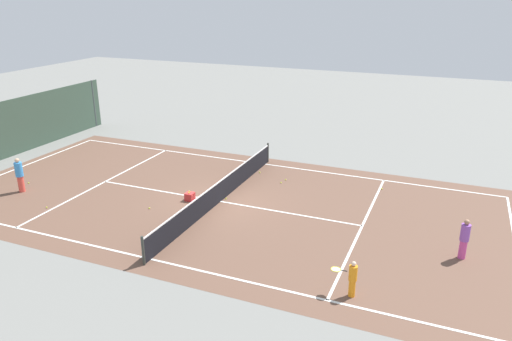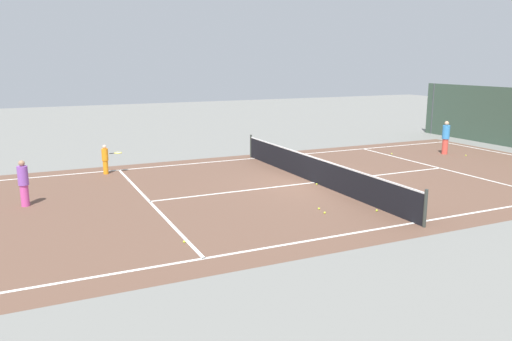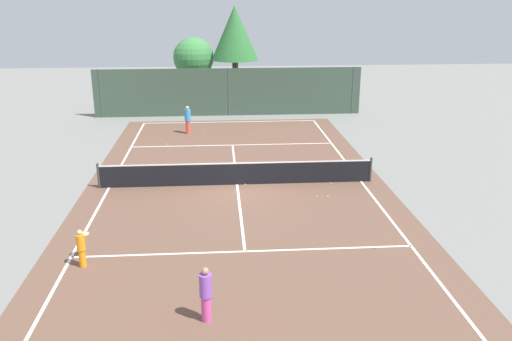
% 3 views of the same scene
% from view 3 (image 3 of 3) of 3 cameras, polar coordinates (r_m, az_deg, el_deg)
% --- Properties ---
extents(ground_plane, '(80.00, 80.00, 0.00)m').
position_cam_3_polar(ground_plane, '(23.36, -2.03, -1.51)').
color(ground_plane, slate).
extents(court_surface, '(13.00, 25.00, 0.01)m').
position_cam_3_polar(court_surface, '(23.36, -2.03, -1.50)').
color(court_surface, brown).
rests_on(court_surface, ground_plane).
extents(tennis_net, '(11.90, 0.10, 1.10)m').
position_cam_3_polar(tennis_net, '(23.19, -2.04, -0.32)').
color(tennis_net, '#333833').
rests_on(tennis_net, ground_plane).
extents(perimeter_fence, '(18.00, 0.12, 3.20)m').
position_cam_3_polar(perimeter_fence, '(36.52, -2.93, 8.34)').
color(perimeter_fence, '#384C3D').
rests_on(perimeter_fence, ground_plane).
extents(tree_0, '(3.03, 3.03, 4.86)m').
position_cam_3_polar(tree_0, '(41.21, -6.68, 11.82)').
color(tree_0, brown).
rests_on(tree_0, ground_plane).
extents(tree_1, '(3.44, 3.44, 7.13)m').
position_cam_3_polar(tree_1, '(39.86, -2.27, 14.36)').
color(tree_1, brown).
rests_on(tree_1, ground_plane).
extents(player_0, '(0.35, 0.35, 1.66)m').
position_cam_3_polar(player_0, '(32.00, -7.27, 5.41)').
color(player_0, '#E54C3F').
rests_on(player_0, ground_plane).
extents(player_1, '(0.34, 0.83, 1.22)m').
position_cam_3_polar(player_1, '(17.16, -18.10, -7.77)').
color(player_1, orange).
rests_on(player_1, ground_plane).
extents(player_2, '(0.32, 0.32, 1.51)m').
position_cam_3_polar(player_2, '(13.82, -5.36, -12.94)').
color(player_2, '#D14799').
rests_on(player_2, ground_plane).
extents(ball_crate, '(0.39, 0.37, 0.43)m').
position_cam_3_polar(ball_crate, '(24.55, -3.08, -0.07)').
color(ball_crate, red).
rests_on(ball_crate, ground_plane).
extents(tennis_ball_0, '(0.07, 0.07, 0.07)m').
position_cam_3_polar(tennis_ball_0, '(29.86, -9.39, 2.76)').
color(tennis_ball_0, '#CCE533').
rests_on(tennis_ball_0, ground_plane).
extents(tennis_ball_1, '(0.07, 0.07, 0.07)m').
position_cam_3_polar(tennis_ball_1, '(25.73, -6.50, 0.35)').
color(tennis_ball_1, '#CCE533').
rests_on(tennis_ball_1, ground_plane).
extents(tennis_ball_2, '(0.07, 0.07, 0.07)m').
position_cam_3_polar(tennis_ball_2, '(32.66, -5.62, 4.27)').
color(tennis_ball_2, '#CCE533').
rests_on(tennis_ball_2, ground_plane).
extents(tennis_ball_3, '(0.07, 0.07, 0.07)m').
position_cam_3_polar(tennis_ball_3, '(23.25, -1.16, -1.51)').
color(tennis_ball_3, '#CCE533').
rests_on(tennis_ball_3, ground_plane).
extents(tennis_ball_4, '(0.07, 0.07, 0.07)m').
position_cam_3_polar(tennis_ball_4, '(23.61, 8.01, -1.37)').
color(tennis_ball_4, '#CCE533').
rests_on(tennis_ball_4, ground_plane).
extents(tennis_ball_5, '(0.07, 0.07, 0.07)m').
position_cam_3_polar(tennis_ball_5, '(18.07, 12.61, -8.04)').
color(tennis_ball_5, '#CCE533').
rests_on(tennis_ball_5, ground_plane).
extents(tennis_ball_6, '(0.07, 0.07, 0.07)m').
position_cam_3_polar(tennis_ball_6, '(22.05, 7.64, -2.81)').
color(tennis_ball_6, '#CCE533').
rests_on(tennis_ball_6, ground_plane).
extents(tennis_ball_7, '(0.07, 0.07, 0.07)m').
position_cam_3_polar(tennis_ball_7, '(22.03, 6.44, -2.77)').
color(tennis_ball_7, '#CCE533').
rests_on(tennis_ball_7, ground_plane).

